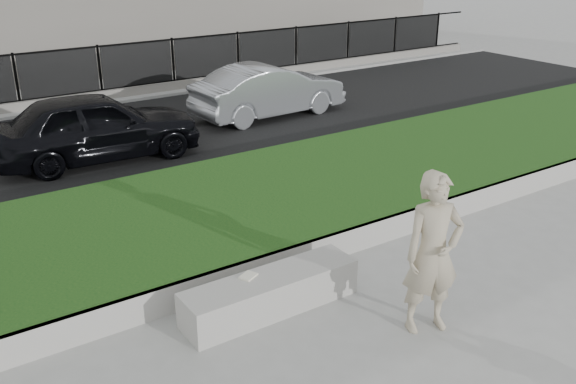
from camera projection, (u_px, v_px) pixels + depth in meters
ground at (304, 318)px, 8.00m from camera, size 90.00×90.00×0.00m
grass_bank at (195, 220)px, 10.23m from camera, size 34.00×4.00×0.40m
grass_kerb at (260, 270)px, 8.73m from camera, size 34.00×0.08×0.40m
street at (87, 144)px, 14.51m from camera, size 34.00×7.00×0.04m
far_pavement at (35, 101)px, 17.95m from camera, size 34.00×3.00×0.12m
iron_fence at (42, 91)px, 17.00m from camera, size 32.00×0.30×1.50m
stone_bench at (271, 293)px, 8.10m from camera, size 2.35×0.59×0.48m
man at (433, 253)px, 7.45m from camera, size 0.85×0.69×2.01m
book at (248, 276)px, 7.99m from camera, size 0.26×0.23×0.02m
car_dark at (96, 126)px, 13.20m from camera, size 4.32×1.96×1.44m
car_silver at (269, 90)px, 16.39m from camera, size 4.10×1.60×1.33m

